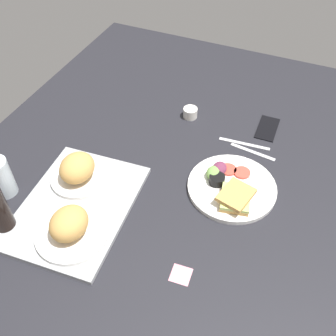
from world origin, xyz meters
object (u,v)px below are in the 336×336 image
Objects in this scene: knife at (244,144)px; cell_phone at (267,128)px; drinking_glass at (0,177)px; sticky_note at (181,275)px; espresso_cup at (190,113)px; bread_plate_far at (78,171)px; plate_with_salad at (230,187)px; serving_tray at (77,206)px; bread_plate_near at (70,227)px; fork at (253,152)px.

knife is 1.32× the size of cell_phone.
sticky_note is at bearing -94.74° from drinking_glass.
espresso_cup is (60.63, -41.85, -4.90)cm from drinking_glass.
bread_plate_far is 3.42× the size of sticky_note.
sticky_note is at bearing 83.68° from knife.
serving_tray is at bearing 121.73° from plate_with_salad.
sticky_note is at bearing -102.61° from serving_tray.
plate_with_salad is (16.66, -47.43, -4.14)cm from bread_plate_far.
plate_with_salad is 36.01cm from cell_phone.
bread_plate_near is 68.35cm from espresso_cup.
serving_tray is at bearing -153.69° from bread_plate_far.
espresso_cup is (57.20, -16.70, 1.20)cm from serving_tray.
serving_tray is at bearing 163.72° from espresso_cup.
espresso_cup reaches higher than serving_tray.
serving_tray is 2.65× the size of fork.
bread_plate_far reaches higher than serving_tray.
drinking_glass is at bearing 42.68° from fork.
sticky_note is at bearing 90.98° from fork.
sticky_note is at bearing -161.17° from espresso_cup.
plate_with_salad is at bearing 172.22° from cell_phone.
bread_plate_far is at bearing 36.81° from knife.
knife is (-7.18, -24.34, -1.75)cm from espresso_cup.
plate_with_salad reaches higher than serving_tray.
plate_with_salad is (36.43, -37.63, -3.74)cm from bread_plate_near.
drinking_glass is at bearing 113.73° from plate_with_salad.
bread_plate_far is 73.81cm from cell_phone.
knife is (50.02, -41.04, -0.55)cm from serving_tray.
plate_with_salad is at bearing 89.33° from knife.
bread_plate_far is 1.33× the size of cell_phone.
serving_tray is at bearing -82.24° from drinking_glass.
espresso_cup reaches higher than cell_phone.
plate_with_salad is at bearing -5.60° from sticky_note.
bread_plate_near is 3.88× the size of espresso_cup.
bread_plate_near is 1.57× the size of drinking_glass.
cell_phone is (62.09, -46.92, -0.40)cm from serving_tray.
knife is at bearing 153.11° from cell_phone.
espresso_cup is at bearing 18.83° from sticky_note.
serving_tray is at bearing 53.20° from fork.
serving_tray is 2.07× the size of bread_plate_near.
espresso_cup is at bearing 98.26° from cell_phone.
cell_phone is 71.28cm from sticky_note.
serving_tray is 65.11cm from fork.
bread_plate_near is at bearing 148.91° from cell_phone.
knife is at bearing -39.37° from serving_tray.
bread_plate_near is 22.07cm from bread_plate_far.
bread_plate_near is 1.13× the size of bread_plate_far.
plate_with_salad is at bearing -139.93° from espresso_cup.
serving_tray is 1.53× the size of plate_with_salad.
bread_plate_near is 52.50cm from plate_with_salad.
cell_phone is (4.89, -30.22, -1.60)cm from espresso_cup.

